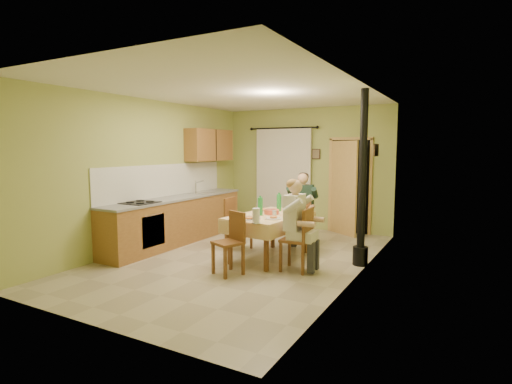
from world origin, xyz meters
The scene contains 17 objects.
floor centered at (0.00, 0.00, 0.00)m, with size 4.00×6.00×0.01m, color tan.
room_shell centered at (0.00, 0.00, 1.82)m, with size 4.04×6.04×2.82m.
kitchen_run centered at (-1.71, 0.40, 0.48)m, with size 0.64×3.64×1.56m.
upper_cabinets centered at (-1.82, 1.70, 1.95)m, with size 0.35×1.40×0.70m, color brown.
curtain centered at (-0.55, 2.90, 1.26)m, with size 1.70×0.07×2.22m.
doorway centered at (1.01, 2.86, 1.05)m, with size 0.96×0.51×2.15m.
dining_table centered at (0.44, 0.25, 0.38)m, with size 1.10×1.68×0.76m.
tableware centered at (0.45, 0.15, 0.83)m, with size 0.74×1.67×0.33m.
chair_far centered at (0.57, 1.37, 0.29)m, with size 0.46×0.46×0.95m.
chair_near centered at (0.29, -0.82, 0.29)m, with size 0.50×0.50×0.94m.
chair_right centered at (1.12, -0.17, 0.29)m, with size 0.43×0.43×0.98m.
chair_left centered at (-0.35, 0.50, 0.29)m, with size 0.45×0.45×0.97m.
man_far centered at (0.57, 1.39, 0.88)m, with size 0.63×0.53×1.39m.
man_right centered at (1.10, -0.17, 0.88)m, with size 0.47×0.59×1.39m.
stove_flue centered at (1.90, 0.60, 1.02)m, with size 0.24×0.24×2.80m.
picture_back centered at (0.25, 2.97, 1.75)m, with size 0.19×0.03×0.23m, color black.
picture_right centered at (1.97, 1.20, 1.85)m, with size 0.03×0.31×0.21m, color brown.
Camera 1 is at (3.45, -5.73, 1.88)m, focal length 28.00 mm.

